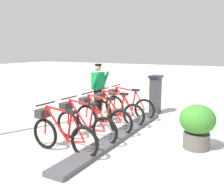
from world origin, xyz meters
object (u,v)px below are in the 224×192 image
bike_docked_3 (83,123)px  worker_near_rack (98,87)px  payment_kiosk (155,94)px  bike_docked_1 (115,110)px  planter_bush (197,124)px  bike_docked_0 (127,105)px  bike_docked_4 (61,133)px  bike_docked_2 (101,116)px

bike_docked_3 → worker_near_rack: size_ratio=1.04×
payment_kiosk → worker_near_rack: size_ratio=0.77×
bike_docked_1 → payment_kiosk: bearing=-107.7°
payment_kiosk → planter_bush: 3.18m
bike_docked_0 → bike_docked_4: bearing=90.0°
bike_docked_0 → planter_bush: (-2.42, 1.58, 0.11)m
payment_kiosk → bike_docked_2: 2.66m
payment_kiosk → bike_docked_1: bearing=72.3°
bike_docked_4 → bike_docked_3: bearing=-90.0°
bike_docked_3 → bike_docked_4: same height
payment_kiosk → bike_docked_1: size_ratio=0.74×
bike_docked_2 → bike_docked_4: size_ratio=1.00×
worker_near_rack → bike_docked_2: bearing=123.2°
bike_docked_0 → planter_bush: 2.89m
bike_docked_0 → planter_bush: size_ratio=1.77×
bike_docked_4 → planter_bush: size_ratio=1.77×
bike_docked_2 → payment_kiosk: bearing=-102.5°
bike_docked_4 → planter_bush: 2.90m
bike_docked_4 → planter_bush: bike_docked_4 is taller
bike_docked_2 → bike_docked_0: bearing=-90.0°
payment_kiosk → bike_docked_0: size_ratio=0.74×
bike_docked_2 → planter_bush: bearing=-179.9°
bike_docked_4 → payment_kiosk: bearing=-97.8°
payment_kiosk → worker_near_rack: bearing=28.3°
payment_kiosk → bike_docked_3: 3.43m
bike_docked_4 → worker_near_rack: size_ratio=1.04×
bike_docked_1 → bike_docked_4: bearing=90.0°
bike_docked_0 → bike_docked_1: bearing=90.0°
bike_docked_1 → worker_near_rack: 1.50m
planter_bush → worker_near_rack: bearing=-25.5°
bike_docked_1 → bike_docked_2: bearing=90.0°
bike_docked_0 → bike_docked_1: size_ratio=1.00×
planter_bush → bike_docked_2: bearing=0.1°
payment_kiosk → bike_docked_2: (0.57, 2.59, -0.24)m
worker_near_rack → planter_bush: worker_near_rack is taller
bike_docked_0 → worker_near_rack: size_ratio=1.04×
bike_docked_2 → bike_docked_3: same height
bike_docked_0 → worker_near_rack: 1.21m
payment_kiosk → bike_docked_3: bearing=80.4°
payment_kiosk → bike_docked_0: (0.57, 1.00, -0.24)m
bike_docked_0 → bike_docked_2: size_ratio=1.00×
bike_docked_0 → bike_docked_4: size_ratio=1.00×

